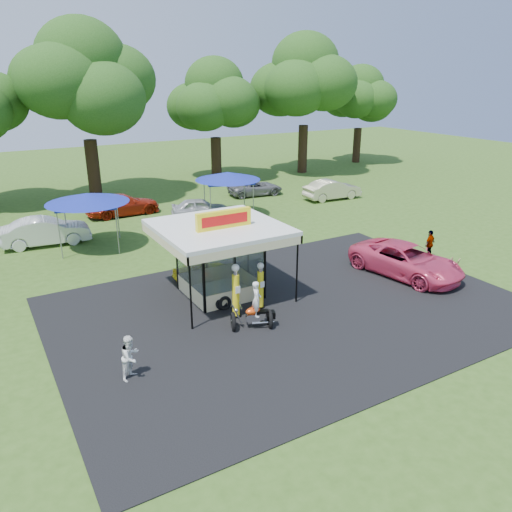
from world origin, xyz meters
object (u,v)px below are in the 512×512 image
object	(u,v)px
spectator_west	(131,357)
bg_car_b	(123,205)
motorcycle	(255,310)
bg_car_d	(255,188)
kiosk_car	(201,270)
spectator_east_b	(430,244)
gas_pump_left	(236,292)
bg_car_a	(46,231)
gas_pump_right	(260,286)
bg_car_c	(200,208)
a_frame_sign	(454,266)
bg_car_e	(332,190)
pink_sedan	(406,260)
tent_west	(87,198)
tent_east	(228,176)
gas_station_kiosk	(220,259)

from	to	relation	value
spectator_west	bg_car_b	xyz separation A→B (m)	(5.76, 20.80, -0.03)
motorcycle	bg_car_d	xyz separation A→B (m)	(11.88, 20.43, -0.18)
kiosk_car	spectator_east_b	bearing A→B (deg)	-106.48
gas_pump_left	bg_car_a	distance (m)	15.22
gas_pump_right	spectator_west	size ratio (longest dim) A/B	1.35
bg_car_c	a_frame_sign	bearing A→B (deg)	-139.96
gas_pump_right	kiosk_car	size ratio (longest dim) A/B	0.76
gas_pump_right	spectator_west	bearing A→B (deg)	-159.64
spectator_east_b	bg_car_b	bearing A→B (deg)	-69.20
spectator_east_b	gas_pump_right	bearing A→B (deg)	-10.22
gas_pump_right	spectator_west	world-z (taller)	gas_pump_right
a_frame_sign	bg_car_e	bearing A→B (deg)	48.37
gas_pump_right	bg_car_e	xyz separation A→B (m)	(15.49, 14.52, -0.24)
kiosk_car	spectator_west	xyz separation A→B (m)	(-5.67, -6.84, 0.32)
gas_pump_left	motorcycle	size ratio (longest dim) A/B	1.13
bg_car_b	bg_car_e	size ratio (longest dim) A/B	1.10
spectator_west	spectator_east_b	xyz separation A→B (m)	(18.01, 3.19, 0.01)
motorcycle	spectator_east_b	size ratio (longest dim) A/B	1.33
spectator_east_b	pink_sedan	bearing A→B (deg)	7.48
kiosk_car	bg_car_b	xyz separation A→B (m)	(0.09, 13.96, 0.29)
motorcycle	kiosk_car	bearing A→B (deg)	108.44
bg_car_e	kiosk_car	bearing A→B (deg)	125.65
a_frame_sign	bg_car_a	world-z (taller)	bg_car_a
bg_car_c	tent_west	distance (m)	9.09
pink_sedan	a_frame_sign	bearing A→B (deg)	-36.50
bg_car_c	motorcycle	bearing A→B (deg)	-179.12
bg_car_c	bg_car_e	distance (m)	11.68
spectator_west	tent_west	bearing A→B (deg)	45.61
bg_car_a	spectator_east_b	bearing A→B (deg)	-120.37
a_frame_sign	bg_car_e	distance (m)	16.86
kiosk_car	spectator_east_b	distance (m)	12.88
motorcycle	bg_car_a	distance (m)	16.46
gas_pump_right	bg_car_d	xyz separation A→B (m)	(10.74, 18.95, -0.39)
pink_sedan	tent_east	size ratio (longest dim) A/B	1.27
spectator_west	bg_car_c	distance (m)	20.23
pink_sedan	bg_car_a	bearing A→B (deg)	126.87
spectator_east_b	tent_west	bearing A→B (deg)	-49.30
a_frame_sign	bg_car_b	xyz separation A→B (m)	(-11.43, 20.01, 0.34)
bg_car_c	kiosk_car	bearing A→B (deg)	173.74
gas_pump_left	bg_car_a	xyz separation A→B (m)	(-5.39, 14.23, -0.32)
gas_pump_right	motorcycle	xyz separation A→B (m)	(-1.14, -1.48, -0.20)
spectator_east_b	tent_east	xyz separation A→B (m)	(-5.80, 13.35, 2.12)
motorcycle	bg_car_e	bearing A→B (deg)	65.05
gas_pump_right	spectator_east_b	distance (m)	11.51
kiosk_car	bg_car_d	bearing A→B (deg)	-38.61
kiosk_car	gas_pump_left	bearing A→B (deg)	174.12
a_frame_sign	pink_sedan	distance (m)	2.59
pink_sedan	bg_car_b	world-z (taller)	pink_sedan
gas_pump_right	bg_car_d	distance (m)	21.78
gas_station_kiosk	motorcycle	bearing A→B (deg)	-94.34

